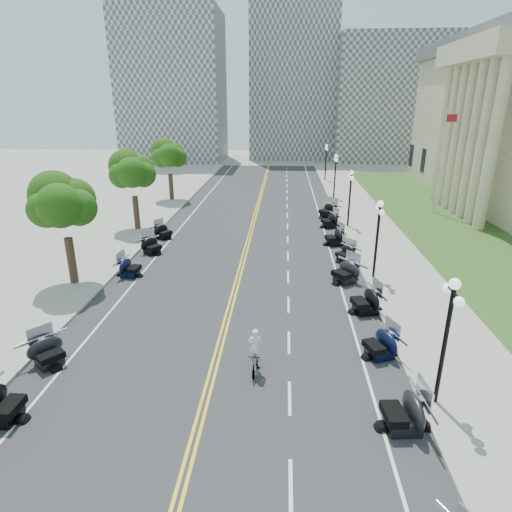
{
  "coord_description": "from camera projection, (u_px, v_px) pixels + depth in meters",
  "views": [
    {
      "loc": [
        2.81,
        -21.55,
        10.64
      ],
      "look_at": [
        1.23,
        2.33,
        2.0
      ],
      "focal_mm": 30.0,
      "sensor_mm": 36.0,
      "label": 1
    }
  ],
  "objects": [
    {
      "name": "lawn",
      "position": [
        441.0,
        223.0,
        39.81
      ],
      "size": [
        9.0,
        60.0,
        0.1
      ],
      "primitive_type": "cube",
      "color": "#356023",
      "rests_on": "ground"
    },
    {
      "name": "lane_dash_7",
      "position": [
        288.0,
        277.0,
        27.57
      ],
      "size": [
        0.12,
        2.0,
        0.0
      ],
      "primitive_type": "cube",
      "color": "white",
      "rests_on": "road"
    },
    {
      "name": "flagpole",
      "position": [
        440.0,
        163.0,
        41.85
      ],
      "size": [
        1.1,
        0.2,
        10.0
      ],
      "primitive_type": null,
      "color": "silver",
      "rests_on": "ground"
    },
    {
      "name": "lane_dash_3",
      "position": [
        291.0,
        486.0,
        12.55
      ],
      "size": [
        0.12,
        2.0,
        0.0
      ],
      "primitive_type": "cube",
      "color": "white",
      "rests_on": "road"
    },
    {
      "name": "edge_line_north",
      "position": [
        329.0,
        248.0,
        33.0
      ],
      "size": [
        0.12,
        90.0,
        0.0
      ],
      "primitive_type": "cube",
      "color": "white",
      "rests_on": "road"
    },
    {
      "name": "street_lamp_1",
      "position": [
        445.0,
        344.0,
        15.09
      ],
      "size": [
        0.5,
        1.2,
        4.9
      ],
      "primitive_type": null,
      "color": "black",
      "rests_on": "sidewalk_north"
    },
    {
      "name": "motorcycle_n_9",
      "position": [
        330.0,
        220.0,
        38.22
      ],
      "size": [
        2.63,
        2.63,
        1.43
      ],
      "primitive_type": null,
      "rotation": [
        0.0,
        0.0,
        -1.21
      ],
      "color": "black",
      "rests_on": "road"
    },
    {
      "name": "lane_dash_14",
      "position": [
        287.0,
        191.0,
        53.84
      ],
      "size": [
        0.12,
        2.0,
        0.0
      ],
      "primitive_type": "cube",
      "color": "white",
      "rests_on": "road"
    },
    {
      "name": "motorcycle_s_4",
      "position": [
        48.0,
        351.0,
        18.18
      ],
      "size": [
        2.69,
        2.69,
        1.34
      ],
      "primitive_type": null,
      "rotation": [
        0.0,
        0.0,
        0.88
      ],
      "color": "black",
      "rests_on": "road"
    },
    {
      "name": "motorcycle_n_3",
      "position": [
        404.0,
        410.0,
        14.55
      ],
      "size": [
        2.34,
        2.34,
        1.49
      ],
      "primitive_type": null,
      "rotation": [
        0.0,
        0.0,
        -1.47
      ],
      "color": "black",
      "rests_on": "road"
    },
    {
      "name": "motorcycle_s_7",
      "position": [
        152.0,
        245.0,
        31.62
      ],
      "size": [
        2.63,
        2.63,
        1.31
      ],
      "primitive_type": null,
      "rotation": [
        0.0,
        0.0,
        0.93
      ],
      "color": "black",
      "rests_on": "road"
    },
    {
      "name": "motorcycle_n_4",
      "position": [
        380.0,
        343.0,
        18.76
      ],
      "size": [
        2.53,
        2.53,
        1.36
      ],
      "primitive_type": null,
      "rotation": [
        0.0,
        0.0,
        -1.19
      ],
      "color": "black",
      "rests_on": "road"
    },
    {
      "name": "street_lamp_2",
      "position": [
        377.0,
        240.0,
        26.35
      ],
      "size": [
        0.5,
        1.2,
        4.9
      ],
      "primitive_type": null,
      "color": "black",
      "rests_on": "sidewalk_north"
    },
    {
      "name": "street_lamp_5",
      "position": [
        326.0,
        163.0,
        60.14
      ],
      "size": [
        0.5,
        1.2,
        4.9
      ],
      "primitive_type": null,
      "color": "black",
      "rests_on": "sidewalk_north"
    },
    {
      "name": "distant_block_a",
      "position": [
        173.0,
        88.0,
        78.9
      ],
      "size": [
        18.0,
        14.0,
        26.0
      ],
      "primitive_type": "cube",
      "color": "gray",
      "rests_on": "ground"
    },
    {
      "name": "motorcycle_s_3",
      "position": [
        0.0,
        403.0,
        14.94
      ],
      "size": [
        2.06,
        2.06,
        1.44
      ],
      "primitive_type": null,
      "rotation": [
        0.0,
        0.0,
        1.57
      ],
      "color": "black",
      "rests_on": "road"
    },
    {
      "name": "lane_dash_6",
      "position": [
        288.0,
        304.0,
        23.81
      ],
      "size": [
        0.12,
        2.0,
        0.0
      ],
      "primitive_type": "cube",
      "color": "white",
      "rests_on": "road"
    },
    {
      "name": "lane_dash_4",
      "position": [
        290.0,
        398.0,
        16.3
      ],
      "size": [
        0.12,
        2.0,
        0.0
      ],
      "primitive_type": "cube",
      "color": "white",
      "rests_on": "road"
    },
    {
      "name": "motorcycle_s_8",
      "position": [
        163.0,
        231.0,
        35.15
      ],
      "size": [
        2.52,
        2.52,
        1.28
      ],
      "primitive_type": null,
      "rotation": [
        0.0,
        0.0,
        1.0
      ],
      "color": "black",
      "rests_on": "road"
    },
    {
      "name": "lane_dash_19",
      "position": [
        287.0,
        168.0,
        72.61
      ],
      "size": [
        0.12,
        2.0,
        0.0
      ],
      "primitive_type": "cube",
      "color": "white",
      "rests_on": "road"
    },
    {
      "name": "distant_block_c",
      "position": [
        389.0,
        100.0,
        79.92
      ],
      "size": [
        20.0,
        14.0,
        22.0
      ],
      "primitive_type": "cube",
      "color": "gray",
      "rests_on": "ground"
    },
    {
      "name": "motorcycle_n_7",
      "position": [
        346.0,
        253.0,
        30.11
      ],
      "size": [
        2.48,
        2.48,
        1.25
      ],
      "primitive_type": null,
      "rotation": [
        0.0,
        0.0,
        -0.96
      ],
      "color": "black",
      "rests_on": "road"
    },
    {
      "name": "lane_dash_8",
      "position": [
        288.0,
        256.0,
        31.32
      ],
      "size": [
        0.12,
        2.0,
        0.0
      ],
      "primitive_type": "cube",
      "color": "white",
      "rests_on": "road"
    },
    {
      "name": "tree_2",
      "position": [
        64.0,
        209.0,
        24.9
      ],
      "size": [
        4.8,
        4.8,
        9.2
      ],
      "primitive_type": null,
      "color": "#235619",
      "rests_on": "sidewalk_south"
    },
    {
      "name": "lane_dash_15",
      "position": [
        287.0,
        186.0,
        57.6
      ],
      "size": [
        0.12,
        2.0,
        0.0
      ],
      "primitive_type": "cube",
      "color": "white",
      "rests_on": "road"
    },
    {
      "name": "edge_line_south",
      "position": [
        166.0,
        245.0,
        33.79
      ],
      "size": [
        0.12,
        90.0,
        0.0
      ],
      "primitive_type": "cube",
      "color": "white",
      "rests_on": "road"
    },
    {
      "name": "centerline_yellow_a",
      "position": [
        245.0,
        246.0,
        33.4
      ],
      "size": [
        0.12,
        90.0,
        0.0
      ],
      "primitive_type": "cube",
      "color": "yellow",
      "rests_on": "road"
    },
    {
      "name": "road",
      "position": [
        247.0,
        246.0,
        33.4
      ],
      "size": [
        16.0,
        90.0,
        0.01
      ],
      "primitive_type": "cube",
      "color": "#333335",
      "rests_on": "ground"
    },
    {
      "name": "lane_dash_11",
      "position": [
        287.0,
        215.0,
        42.58
      ],
      "size": [
        0.12,
        2.0,
        0.0
      ],
      "primitive_type": "cube",
      "color": "white",
      "rests_on": "road"
    },
    {
      "name": "lane_dash_9",
      "position": [
        288.0,
        239.0,
        35.07
      ],
      "size": [
        0.12,
        2.0,
        0.0
      ],
      "primitive_type": "cube",
      "color": "white",
      "rests_on": "road"
    },
    {
      "name": "motorcycle_n_6",
      "position": [
        345.0,
        271.0,
        26.52
      ],
      "size": [
        3.03,
        3.03,
        1.51
      ],
      "primitive_type": null,
      "rotation": [
        0.0,
        0.0,
        -0.91
      ],
      "color": "black",
      "rests_on": "road"
    },
    {
      "name": "lane_dash_16",
      "position": [
        287.0,
        180.0,
        61.35
      ],
      "size": [
        0.12,
        2.0,
        0.0
      ],
      "primitive_type": "cube",
      "color": "white",
      "rests_on": "road"
    },
    {
      "name": "lane_dash_13",
      "position": [
        287.0,
        198.0,
        50.09
      ],
      "size": [
        0.12,
        2.0,
        0.0
      ],
      "primitive_type": "cube",
      "color": "white",
      "rests_on": "road"
    },
    {
      "name": "tree_3",
      "position": [
        133.0,
        176.0,
        36.16
      ],
      "size": [
        4.8,
        4.8,
        9.2
      ],
      "primitive_type": null,
      "color": "#235619",
      "rests_on": "sidewalk_south"
    },
    {
      "name": "lane_dash_18",
      "position": [
        287.0,
        172.0,
        68.86
      ],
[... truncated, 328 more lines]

